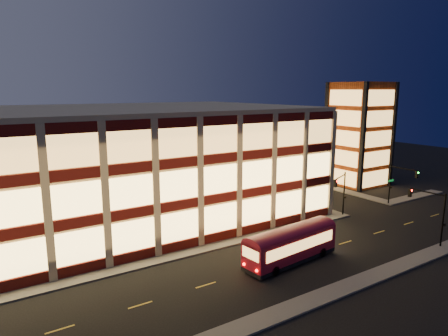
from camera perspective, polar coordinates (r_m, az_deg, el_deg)
ground at (r=41.78m, az=-4.47°, el=-12.46°), size 200.00×200.00×0.00m
sidewalk_office_south at (r=41.37m, az=-8.90°, el=-12.70°), size 54.00×2.00×0.15m
sidewalk_office_east at (r=67.41m, az=5.80°, el=-3.22°), size 2.00×30.00×0.15m
sidewalk_tower_south at (r=69.76m, az=25.33°, el=-3.76°), size 14.00×2.00×0.15m
sidewalk_tower_west at (r=74.64m, az=12.40°, el=-2.02°), size 2.00×30.00×0.15m
sidewalk_near at (r=32.18m, az=7.44°, el=-20.05°), size 100.00×2.00×0.15m
office_building at (r=53.72m, az=-16.06°, el=0.55°), size 50.45×30.45×14.50m
stair_tower at (r=74.33m, az=18.70°, el=4.58°), size 8.60×8.60×18.00m
traffic_signal_far at (r=54.25m, az=16.39°, el=-2.75°), size 3.79×1.87×6.00m
traffic_signal_right at (r=62.65m, az=23.75°, el=-1.43°), size 1.20×4.37×6.00m
traffic_signal_near at (r=49.09m, az=27.43°, el=-4.99°), size 0.32×4.45×6.00m
trolley_bus at (r=40.22m, az=9.54°, el=-10.46°), size 10.84×3.66×3.60m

